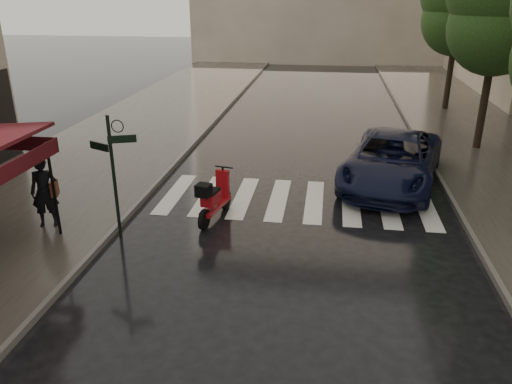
# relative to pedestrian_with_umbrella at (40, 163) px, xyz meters

# --- Properties ---
(ground) EXTENTS (120.00, 120.00, 0.00)m
(ground) POSITION_rel_pedestrian_with_umbrella_xyz_m (3.17, -3.17, -1.80)
(ground) COLOR black
(ground) RESTS_ON ground
(sidewalk_near) EXTENTS (6.00, 60.00, 0.12)m
(sidewalk_near) POSITION_rel_pedestrian_with_umbrella_xyz_m (-1.33, 8.83, -1.74)
(sidewalk_near) COLOR #38332D
(sidewalk_near) RESTS_ON ground
(sidewalk_far) EXTENTS (5.50, 60.00, 0.12)m
(sidewalk_far) POSITION_rel_pedestrian_with_umbrella_xyz_m (13.42, 8.83, -1.74)
(sidewalk_far) COLOR #38332D
(sidewalk_far) RESTS_ON ground
(curb_near) EXTENTS (0.12, 60.00, 0.16)m
(curb_near) POSITION_rel_pedestrian_with_umbrella_xyz_m (1.72, 8.83, -1.73)
(curb_near) COLOR #595651
(curb_near) RESTS_ON ground
(curb_far) EXTENTS (0.12, 60.00, 0.16)m
(curb_far) POSITION_rel_pedestrian_with_umbrella_xyz_m (10.62, 8.83, -1.73)
(curb_far) COLOR #595651
(curb_far) RESTS_ON ground
(crosswalk) EXTENTS (7.85, 3.20, 0.01)m
(crosswalk) POSITION_rel_pedestrian_with_umbrella_xyz_m (6.14, 2.83, -1.80)
(crosswalk) COLOR silver
(crosswalk) RESTS_ON ground
(signpost) EXTENTS (1.17, 0.29, 3.10)m
(signpost) POSITION_rel_pedestrian_with_umbrella_xyz_m (1.97, -0.17, 0.03)
(signpost) COLOR black
(signpost) RESTS_ON ground
(pedestrian_with_umbrella) EXTENTS (1.36, 1.38, 2.54)m
(pedestrian_with_umbrella) POSITION_rel_pedestrian_with_umbrella_xyz_m (0.00, 0.00, 0.00)
(pedestrian_with_umbrella) COLOR black
(pedestrian_with_umbrella) RESTS_ON sidewalk_near
(scooter) EXTENTS (0.72, 1.92, 1.27)m
(scooter) POSITION_rel_pedestrian_with_umbrella_xyz_m (4.05, 1.21, -1.21)
(scooter) COLOR black
(scooter) RESTS_ON ground
(parked_car) EXTENTS (3.97, 6.21, 1.59)m
(parked_car) POSITION_rel_pedestrian_with_umbrella_xyz_m (9.00, 4.61, -1.01)
(parked_car) COLOR black
(parked_car) RESTS_ON ground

